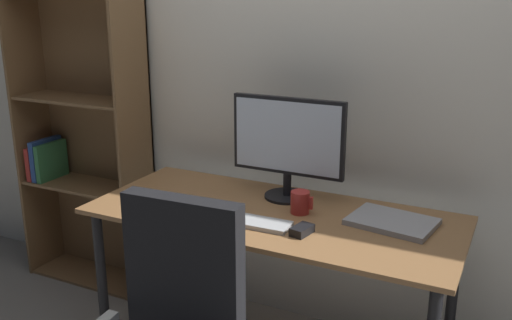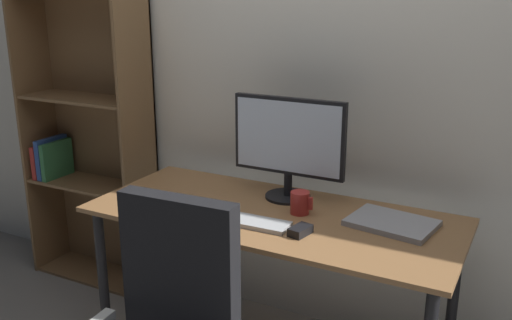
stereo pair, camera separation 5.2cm
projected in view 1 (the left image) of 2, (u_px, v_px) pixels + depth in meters
back_wall at (320, 63)px, 2.60m from camera, size 6.40×0.10×2.60m
desk at (273, 233)px, 2.36m from camera, size 1.53×0.66×0.74m
monitor at (288, 142)px, 2.43m from camera, size 0.51×0.20×0.45m
keyboard at (254, 222)px, 2.21m from camera, size 0.29×0.12×0.02m
mouse at (302, 230)px, 2.12m from camera, size 0.07×0.11×0.03m
coffee_mug at (300, 202)px, 2.31m from camera, size 0.09×0.08×0.09m
laptop at (392, 222)px, 2.21m from camera, size 0.35×0.27×0.02m
paper_sheet at (187, 219)px, 2.26m from camera, size 0.22×0.30×0.00m
bookshelf at (84, 143)px, 3.16m from camera, size 0.75×0.28×1.63m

